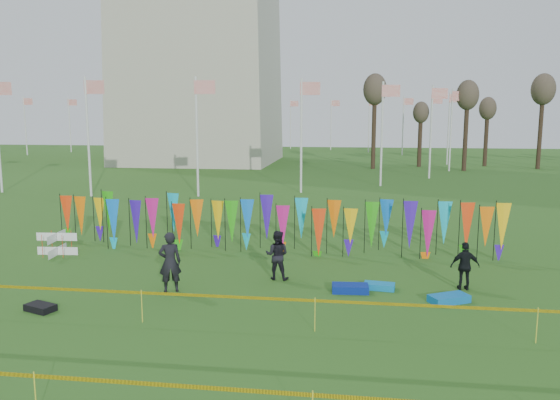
# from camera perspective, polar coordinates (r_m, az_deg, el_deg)

# --- Properties ---
(ground) EXTENTS (160.00, 160.00, 0.00)m
(ground) POSITION_cam_1_polar(r_m,az_deg,el_deg) (16.11, -6.20, -11.07)
(ground) COLOR #2A5618
(ground) RESTS_ON ground
(flagpole_ring) EXTENTS (57.40, 56.16, 8.00)m
(flagpole_ring) POSITION_cam_1_polar(r_m,az_deg,el_deg) (65.16, -8.10, 7.49)
(flagpole_ring) COLOR silver
(flagpole_ring) RESTS_ON ground
(banner_row) EXTENTS (18.64, 0.64, 2.12)m
(banner_row) POSITION_cam_1_polar(r_m,az_deg,el_deg) (22.14, -1.34, -2.17)
(banner_row) COLOR black
(banner_row) RESTS_ON ground
(caution_tape_near) EXTENTS (26.00, 0.02, 0.90)m
(caution_tape_near) POSITION_cam_1_polar(r_m,az_deg,el_deg) (14.63, -8.45, -9.98)
(caution_tape_near) COLOR yellow
(caution_tape_near) RESTS_ON ground
(caution_tape_far) EXTENTS (26.00, 0.02, 0.90)m
(caution_tape_far) POSITION_cam_1_polar(r_m,az_deg,el_deg) (10.53, -15.97, -18.03)
(caution_tape_far) COLOR yellow
(caution_tape_far) RESTS_ON ground
(box_kite) EXTENTS (0.83, 0.83, 0.92)m
(box_kite) POSITION_cam_1_polar(r_m,az_deg,el_deg) (23.27, -22.26, -4.27)
(box_kite) COLOR red
(box_kite) RESTS_ON ground
(person_left) EXTENTS (0.83, 0.73, 1.91)m
(person_left) POSITION_cam_1_polar(r_m,az_deg,el_deg) (17.42, -11.43, -6.37)
(person_left) COLOR black
(person_left) RESTS_ON ground
(person_mid) EXTENTS (0.85, 0.57, 1.67)m
(person_mid) POSITION_cam_1_polar(r_m,az_deg,el_deg) (18.39, -0.31, -5.77)
(person_mid) COLOR black
(person_mid) RESTS_ON ground
(person_right) EXTENTS (0.93, 0.57, 1.54)m
(person_right) POSITION_cam_1_polar(r_m,az_deg,el_deg) (18.28, 18.77, -6.55)
(person_right) COLOR black
(person_right) RESTS_ON ground
(kite_bag_turquoise) EXTENTS (1.02, 0.60, 0.19)m
(kite_bag_turquoise) POSITION_cam_1_polar(r_m,az_deg,el_deg) (17.84, 10.33, -8.84)
(kite_bag_turquoise) COLOR #0D82CA
(kite_bag_turquoise) RESTS_ON ground
(kite_bag_blue) EXTENTS (1.16, 0.66, 0.24)m
(kite_bag_blue) POSITION_cam_1_polar(r_m,az_deg,el_deg) (17.42, 7.35, -9.14)
(kite_bag_blue) COLOR #092493
(kite_bag_blue) RESTS_ON ground
(kite_bag_black) EXTENTS (0.96, 0.75, 0.19)m
(kite_bag_black) POSITION_cam_1_polar(r_m,az_deg,el_deg) (17.11, -23.75, -10.25)
(kite_bag_black) COLOR black
(kite_bag_black) RESTS_ON ground
(kite_bag_teal) EXTENTS (1.29, 1.04, 0.22)m
(kite_bag_teal) POSITION_cam_1_polar(r_m,az_deg,el_deg) (17.13, 17.24, -9.81)
(kite_bag_teal) COLOR blue
(kite_bag_teal) RESTS_ON ground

